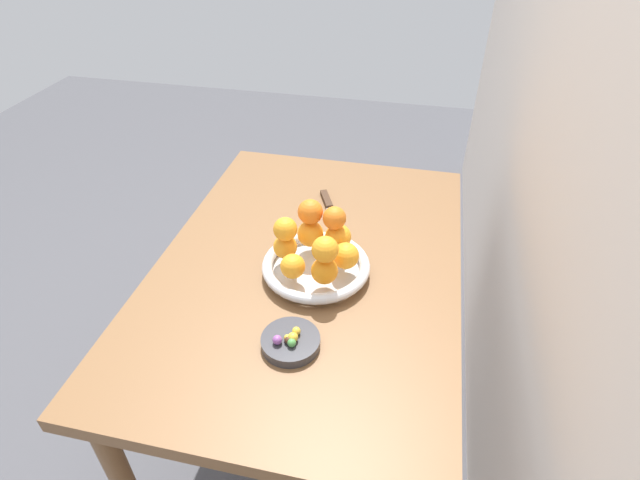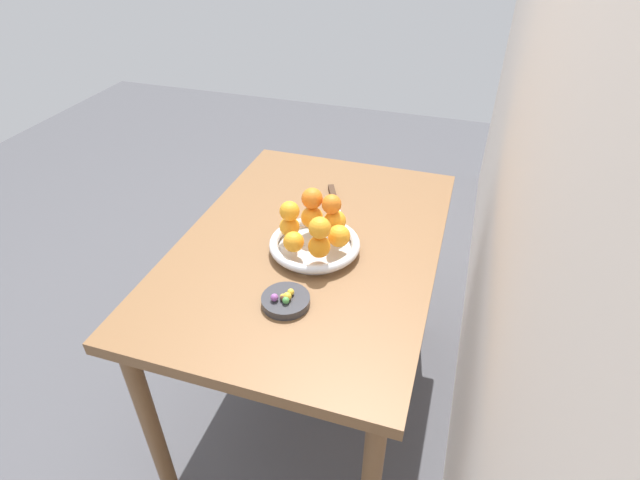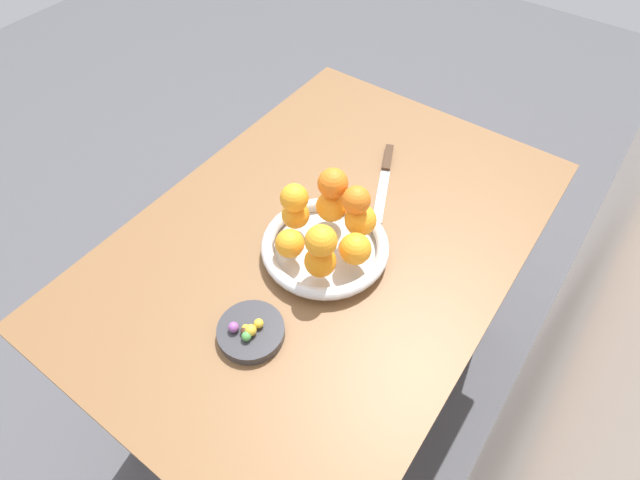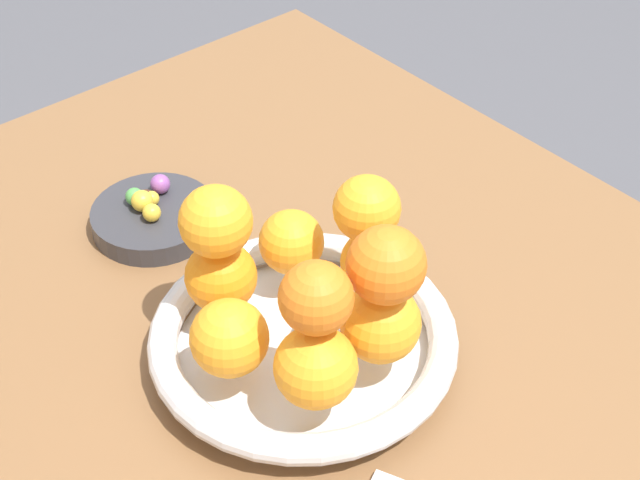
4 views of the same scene
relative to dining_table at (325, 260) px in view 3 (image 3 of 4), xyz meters
The scene contains 21 objects.
ground_plane 0.65m from the dining_table, ahead, with size 6.00×6.00×0.00m, color #4C4C51.
dining_table is the anchor object (origin of this frame).
fruit_bowl 0.12m from the dining_table, 35.16° to the left, with size 0.27×0.27×0.04m.
candy_dish 0.30m from the dining_table, ahead, with size 0.13×0.13×0.02m, color #333338.
orange_0 0.17m from the dining_table, 52.13° to the right, with size 0.06×0.06×0.06m, color orange.
orange_1 0.19m from the dining_table, ahead, with size 0.06×0.06×0.06m, color orange.
orange_2 0.20m from the dining_table, 30.77° to the left, with size 0.06×0.06×0.06m, color orange.
orange_3 0.19m from the dining_table, 66.83° to the left, with size 0.06×0.06×0.06m, color orange.
orange_4 0.18m from the dining_table, 109.65° to the left, with size 0.07×0.07×0.07m, color orange.
orange_5 0.16m from the dining_table, 168.12° to the right, with size 0.07×0.07×0.07m, color orange.
orange_6 0.22m from the dining_table, 44.91° to the right, with size 0.06×0.06×0.06m, color orange.
orange_7 0.23m from the dining_table, behind, with size 0.06×0.06×0.06m, color orange.
orange_8 0.25m from the dining_table, 31.35° to the left, with size 0.06×0.06×0.06m, color orange.
orange_9 0.23m from the dining_table, 104.36° to the left, with size 0.06×0.06×0.06m, color orange.
candy_ball_0 0.31m from the dining_table, ahead, with size 0.02×0.02×0.02m, color #472819.
candy_ball_1 0.31m from the dining_table, ahead, with size 0.02×0.02×0.02m, color gold.
candy_ball_2 0.31m from the dining_table, ahead, with size 0.02×0.02×0.02m, color gold.
candy_ball_3 0.29m from the dining_table, ahead, with size 0.02×0.02×0.02m, color gold.
candy_ball_4 0.32m from the dining_table, ahead, with size 0.02×0.02×0.02m, color #8C4C99.
candy_ball_5 0.32m from the dining_table, ahead, with size 0.02×0.02×0.02m, color #4C9947.
knife 0.25m from the dining_table, behind, with size 0.25×0.13×0.01m.
Camera 3 is at (0.57, 0.40, 1.57)m, focal length 28.00 mm.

